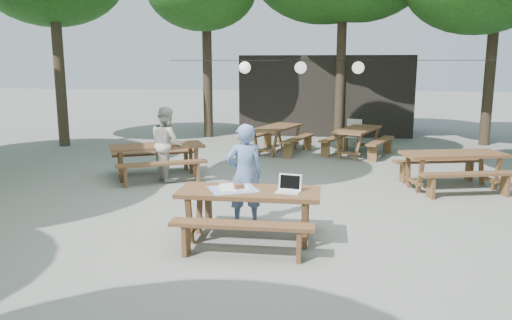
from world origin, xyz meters
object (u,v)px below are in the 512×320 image
Objects in this scene: second_person at (167,144)px; plastic_chair at (352,141)px; main_picnic_table at (249,215)px; picnic_table_nw at (158,161)px; woman at (245,175)px.

plastic_chair is (4.19, 4.50, -0.55)m from second_person.
main_picnic_table is 0.83× the size of picnic_table_nw.
second_person is 1.78× the size of plastic_chair.
picnic_table_nw is 2.67× the size of plastic_chair.
main_picnic_table is at bearing -81.27° from picnic_table_nw.
woman is 3.54m from second_person.
woman is at bearing -77.13° from picnic_table_nw.
plastic_chair reaches higher than picnic_table_nw.
second_person is at bearing -56.45° from picnic_table_nw.
plastic_chair is at bearing 77.15° from main_picnic_table.
main_picnic_table is 1.24× the size of woman.
woman is (2.44, -2.95, 0.42)m from picnic_table_nw.
plastic_chair is at bearing 17.63° from picnic_table_nw.
plastic_chair reaches higher than main_picnic_table.
woman reaches higher than main_picnic_table.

